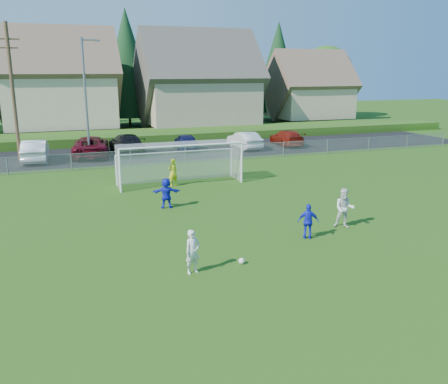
{
  "coord_description": "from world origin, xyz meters",
  "views": [
    {
      "loc": [
        -6.9,
        -11.25,
        6.68
      ],
      "look_at": [
        0.0,
        8.0,
        1.4
      ],
      "focal_mm": 38.0,
      "sensor_mm": 36.0,
      "label": 1
    }
  ],
  "objects_px": {
    "car_b": "(35,151)",
    "car_f": "(244,140)",
    "player_white_a": "(193,252)",
    "soccer_ball": "(242,261)",
    "player_blue_a": "(308,221)",
    "player_blue_b": "(166,193)",
    "car_g": "(287,138)",
    "goalkeeper": "(173,172)",
    "player_white_b": "(344,208)",
    "car_d": "(127,144)",
    "soccer_goal": "(179,157)",
    "car_e": "(186,142)",
    "car_c": "(91,146)"
  },
  "relations": [
    {
      "from": "car_b",
      "to": "car_f",
      "type": "bearing_deg",
      "value": -176.55
    },
    {
      "from": "player_white_a",
      "to": "soccer_ball",
      "type": "bearing_deg",
      "value": -14.07
    },
    {
      "from": "player_blue_a",
      "to": "player_blue_b",
      "type": "bearing_deg",
      "value": -29.78
    },
    {
      "from": "player_white_a",
      "to": "car_g",
      "type": "bearing_deg",
      "value": 38.26
    },
    {
      "from": "goalkeeper",
      "to": "player_white_a",
      "type": "bearing_deg",
      "value": 60.67
    },
    {
      "from": "soccer_ball",
      "to": "player_white_b",
      "type": "xyz_separation_m",
      "value": [
        5.68,
        2.25,
        0.76
      ]
    },
    {
      "from": "player_white_a",
      "to": "car_b",
      "type": "height_order",
      "value": "car_b"
    },
    {
      "from": "car_f",
      "to": "car_g",
      "type": "distance_m",
      "value": 4.34
    },
    {
      "from": "player_blue_b",
      "to": "car_d",
      "type": "distance_m",
      "value": 16.68
    },
    {
      "from": "goalkeeper",
      "to": "car_b",
      "type": "height_order",
      "value": "goalkeeper"
    },
    {
      "from": "car_d",
      "to": "soccer_ball",
      "type": "bearing_deg",
      "value": 88.46
    },
    {
      "from": "soccer_goal",
      "to": "car_f",
      "type": "bearing_deg",
      "value": 51.32
    },
    {
      "from": "player_white_b",
      "to": "car_g",
      "type": "xyz_separation_m",
      "value": [
        8.33,
        21.75,
        -0.18
      ]
    },
    {
      "from": "car_b",
      "to": "soccer_ball",
      "type": "bearing_deg",
      "value": 110.03
    },
    {
      "from": "car_e",
      "to": "car_g",
      "type": "distance_m",
      "value": 9.4
    },
    {
      "from": "player_white_a",
      "to": "goalkeeper",
      "type": "xyz_separation_m",
      "value": [
        2.35,
        12.37,
        0.06
      ]
    },
    {
      "from": "car_c",
      "to": "soccer_goal",
      "type": "bearing_deg",
      "value": 116.94
    },
    {
      "from": "soccer_ball",
      "to": "car_b",
      "type": "relative_size",
      "value": 0.04
    },
    {
      "from": "goalkeeper",
      "to": "car_g",
      "type": "relative_size",
      "value": 0.34
    },
    {
      "from": "player_blue_a",
      "to": "car_f",
      "type": "bearing_deg",
      "value": -80.55
    },
    {
      "from": "car_g",
      "to": "car_b",
      "type": "bearing_deg",
      "value": 7.11
    },
    {
      "from": "car_c",
      "to": "soccer_goal",
      "type": "xyz_separation_m",
      "value": [
        4.28,
        -11.29,
        0.82
      ]
    },
    {
      "from": "car_b",
      "to": "car_f",
      "type": "distance_m",
      "value": 17.03
    },
    {
      "from": "car_f",
      "to": "car_g",
      "type": "relative_size",
      "value": 0.93
    },
    {
      "from": "player_blue_a",
      "to": "car_g",
      "type": "distance_m",
      "value": 24.8
    },
    {
      "from": "car_f",
      "to": "car_e",
      "type": "bearing_deg",
      "value": -11.83
    },
    {
      "from": "soccer_goal",
      "to": "goalkeeper",
      "type": "bearing_deg",
      "value": -133.17
    },
    {
      "from": "car_c",
      "to": "player_blue_a",
      "type": "bearing_deg",
      "value": 112.91
    },
    {
      "from": "car_d",
      "to": "car_f",
      "type": "height_order",
      "value": "car_d"
    },
    {
      "from": "car_b",
      "to": "car_g",
      "type": "distance_m",
      "value": 21.37
    },
    {
      "from": "car_e",
      "to": "soccer_goal",
      "type": "bearing_deg",
      "value": 79.13
    },
    {
      "from": "car_d",
      "to": "soccer_goal",
      "type": "bearing_deg",
      "value": 94.42
    },
    {
      "from": "car_b",
      "to": "soccer_goal",
      "type": "bearing_deg",
      "value": 130.98
    },
    {
      "from": "player_blue_b",
      "to": "car_e",
      "type": "distance_m",
      "value": 17.5
    },
    {
      "from": "car_e",
      "to": "soccer_goal",
      "type": "xyz_separation_m",
      "value": [
        -3.6,
        -11.65,
        0.91
      ]
    },
    {
      "from": "car_d",
      "to": "car_f",
      "type": "bearing_deg",
      "value": 172.47
    },
    {
      "from": "soccer_ball",
      "to": "player_white_b",
      "type": "height_order",
      "value": "player_white_b"
    },
    {
      "from": "soccer_ball",
      "to": "goalkeeper",
      "type": "distance_m",
      "value": 12.26
    },
    {
      "from": "player_white_a",
      "to": "player_blue_b",
      "type": "distance_m",
      "value": 8.02
    },
    {
      "from": "player_white_b",
      "to": "goalkeeper",
      "type": "xyz_separation_m",
      "value": [
        -5.17,
        9.98,
        -0.05
      ]
    },
    {
      "from": "car_f",
      "to": "car_g",
      "type": "height_order",
      "value": "car_f"
    },
    {
      "from": "player_blue_b",
      "to": "car_e",
      "type": "xyz_separation_m",
      "value": [
        5.53,
        16.61,
        -0.04
      ]
    },
    {
      "from": "player_white_a",
      "to": "car_f",
      "type": "bearing_deg",
      "value": 45.64
    },
    {
      "from": "player_blue_b",
      "to": "car_b",
      "type": "height_order",
      "value": "car_b"
    },
    {
      "from": "player_white_a",
      "to": "car_g",
      "type": "relative_size",
      "value": 0.32
    },
    {
      "from": "soccer_ball",
      "to": "player_blue_a",
      "type": "distance_m",
      "value": 3.89
    },
    {
      "from": "car_d",
      "to": "car_f",
      "type": "distance_m",
      "value": 10.11
    },
    {
      "from": "player_blue_a",
      "to": "goalkeeper",
      "type": "distance_m",
      "value": 11.11
    },
    {
      "from": "player_white_b",
      "to": "car_g",
      "type": "relative_size",
      "value": 0.37
    },
    {
      "from": "car_e",
      "to": "car_f",
      "type": "relative_size",
      "value": 0.95
    }
  ]
}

